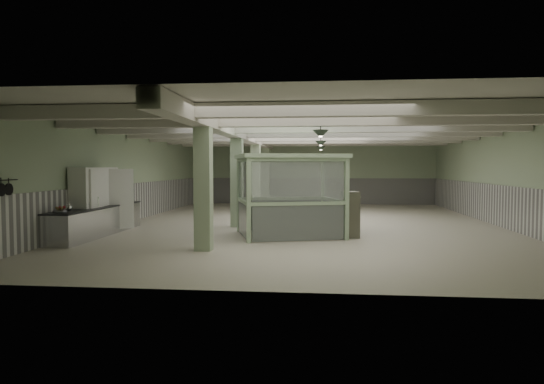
# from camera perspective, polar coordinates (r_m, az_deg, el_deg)

# --- Properties ---
(floor) EXTENTS (20.00, 20.00, 0.00)m
(floor) POSITION_cam_1_polar(r_m,az_deg,el_deg) (18.37, 4.14, -3.79)
(floor) COLOR beige
(floor) RESTS_ON ground
(ceiling) EXTENTS (14.00, 20.00, 0.02)m
(ceiling) POSITION_cam_1_polar(r_m,az_deg,el_deg) (18.29, 4.18, 7.48)
(ceiling) COLOR silver
(ceiling) RESTS_ON wall_back
(wall_back) EXTENTS (14.00, 0.02, 3.60)m
(wall_back) POSITION_cam_1_polar(r_m,az_deg,el_deg) (28.24, 4.75, 2.24)
(wall_back) COLOR #9FB691
(wall_back) RESTS_ON floor
(wall_front) EXTENTS (14.00, 0.02, 3.60)m
(wall_front) POSITION_cam_1_polar(r_m,az_deg,el_deg) (8.26, 2.16, 0.44)
(wall_front) COLOR #9FB691
(wall_front) RESTS_ON floor
(wall_left) EXTENTS (0.02, 20.00, 3.60)m
(wall_left) POSITION_cam_1_polar(r_m,az_deg,el_deg) (19.73, -16.62, 1.80)
(wall_left) COLOR #9FB691
(wall_left) RESTS_ON floor
(wall_right) EXTENTS (0.02, 20.00, 3.60)m
(wall_right) POSITION_cam_1_polar(r_m,az_deg,el_deg) (19.35, 25.37, 1.62)
(wall_right) COLOR #9FB691
(wall_right) RESTS_ON floor
(wainscot_left) EXTENTS (0.05, 19.90, 1.50)m
(wainscot_left) POSITION_cam_1_polar(r_m,az_deg,el_deg) (19.76, -16.51, -1.24)
(wainscot_left) COLOR silver
(wainscot_left) RESTS_ON floor
(wainscot_right) EXTENTS (0.05, 19.90, 1.50)m
(wainscot_right) POSITION_cam_1_polar(r_m,az_deg,el_deg) (19.39, 25.23, -1.48)
(wainscot_right) COLOR silver
(wainscot_right) RESTS_ON floor
(wainscot_back) EXTENTS (13.90, 0.05, 1.50)m
(wainscot_back) POSITION_cam_1_polar(r_m,az_deg,el_deg) (28.25, 4.74, 0.11)
(wainscot_back) COLOR silver
(wainscot_back) RESTS_ON floor
(girder) EXTENTS (0.45, 19.90, 0.40)m
(girder) POSITION_cam_1_polar(r_m,az_deg,el_deg) (18.52, -3.63, 6.74)
(girder) COLOR beige
(girder) RESTS_ON ceiling
(beam_a) EXTENTS (13.90, 0.35, 0.32)m
(beam_a) POSITION_cam_1_polar(r_m,az_deg,el_deg) (10.82, 3.04, 9.64)
(beam_a) COLOR beige
(beam_a) RESTS_ON ceiling
(beam_b) EXTENTS (13.90, 0.35, 0.32)m
(beam_b) POSITION_cam_1_polar(r_m,az_deg,el_deg) (13.30, 3.56, 8.39)
(beam_b) COLOR beige
(beam_b) RESTS_ON ceiling
(beam_c) EXTENTS (13.90, 0.35, 0.32)m
(beam_c) POSITION_cam_1_polar(r_m,az_deg,el_deg) (15.79, 3.92, 7.54)
(beam_c) COLOR beige
(beam_c) RESTS_ON ceiling
(beam_d) EXTENTS (13.90, 0.35, 0.32)m
(beam_d) POSITION_cam_1_polar(r_m,az_deg,el_deg) (18.28, 4.18, 6.92)
(beam_d) COLOR beige
(beam_d) RESTS_ON ceiling
(beam_e) EXTENTS (13.90, 0.35, 0.32)m
(beam_e) POSITION_cam_1_polar(r_m,az_deg,el_deg) (20.78, 4.38, 6.44)
(beam_e) COLOR beige
(beam_e) RESTS_ON ceiling
(beam_f) EXTENTS (13.90, 0.35, 0.32)m
(beam_f) POSITION_cam_1_polar(r_m,az_deg,el_deg) (23.27, 4.53, 6.07)
(beam_f) COLOR beige
(beam_f) RESTS_ON ceiling
(beam_g) EXTENTS (13.90, 0.35, 0.32)m
(beam_g) POSITION_cam_1_polar(r_m,az_deg,el_deg) (25.77, 4.66, 5.77)
(beam_g) COLOR beige
(beam_g) RESTS_ON ceiling
(column_a) EXTENTS (0.42, 0.42, 3.60)m
(column_a) POSITION_cam_1_polar(r_m,az_deg,el_deg) (12.60, -8.08, 1.29)
(column_a) COLOR #A5BC97
(column_a) RESTS_ON floor
(column_b) EXTENTS (0.42, 0.42, 3.60)m
(column_b) POSITION_cam_1_polar(r_m,az_deg,el_deg) (17.50, -4.15, 1.79)
(column_b) COLOR #A5BC97
(column_b) RESTS_ON floor
(column_c) EXTENTS (0.42, 0.42, 3.60)m
(column_c) POSITION_cam_1_polar(r_m,az_deg,el_deg) (22.44, -1.94, 2.06)
(column_c) COLOR #A5BC97
(column_c) RESTS_ON floor
(column_d) EXTENTS (0.42, 0.42, 3.60)m
(column_d) POSITION_cam_1_polar(r_m,az_deg,el_deg) (26.41, -0.77, 2.20)
(column_d) COLOR #A5BC97
(column_d) RESTS_ON floor
(hook_rail) EXTENTS (0.02, 1.20, 0.02)m
(hook_rail) POSITION_cam_1_polar(r_m,az_deg,el_deg) (12.99, -29.23, 1.21)
(hook_rail) COLOR black
(hook_rail) RESTS_ON wall_left
(pendant_front) EXTENTS (0.44, 0.44, 0.22)m
(pendant_front) POSITION_cam_1_polar(r_m,az_deg,el_deg) (13.26, 5.73, 6.80)
(pendant_front) COLOR #2D3C2E
(pendant_front) RESTS_ON ceiling
(pendant_mid) EXTENTS (0.44, 0.44, 0.22)m
(pendant_mid) POSITION_cam_1_polar(r_m,az_deg,el_deg) (18.75, 5.76, 5.68)
(pendant_mid) COLOR #2D3C2E
(pendant_mid) RESTS_ON ceiling
(pendant_back) EXTENTS (0.44, 0.44, 0.22)m
(pendant_back) POSITION_cam_1_polar(r_m,az_deg,el_deg) (23.75, 5.77, 5.11)
(pendant_back) COLOR #2D3C2E
(pendant_back) RESTS_ON ceiling
(prep_counter) EXTENTS (0.89, 5.13, 0.91)m
(prep_counter) POSITION_cam_1_polar(r_m,az_deg,el_deg) (16.34, -19.87, -3.18)
(prep_counter) COLOR #ABACB0
(prep_counter) RESTS_ON floor
(pitcher_near) EXTENTS (0.21, 0.23, 0.25)m
(pitcher_near) POSITION_cam_1_polar(r_m,az_deg,el_deg) (14.81, -22.80, -1.66)
(pitcher_near) COLOR #ABACB0
(pitcher_near) RESTS_ON prep_counter
(pitcher_far) EXTENTS (0.22, 0.24, 0.28)m
(pitcher_far) POSITION_cam_1_polar(r_m,az_deg,el_deg) (17.59, -17.62, -0.82)
(pitcher_far) COLOR #ABACB0
(pitcher_far) RESTS_ON prep_counter
(veg_colander) EXTENTS (0.50, 0.50, 0.17)m
(veg_colander) POSITION_cam_1_polar(r_m,az_deg,el_deg) (14.48, -23.68, -1.93)
(veg_colander) COLOR #45464B
(veg_colander) RESTS_ON prep_counter
(orange_bowl) EXTENTS (0.28, 0.28, 0.08)m
(orange_bowl) POSITION_cam_1_polar(r_m,az_deg,el_deg) (15.64, -20.60, -1.70)
(orange_bowl) COLOR #B2B2B7
(orange_bowl) RESTS_ON prep_counter
(skillet_near) EXTENTS (0.04, 0.30, 0.30)m
(skillet_near) POSITION_cam_1_polar(r_m,az_deg,el_deg) (12.89, -29.25, 0.22)
(skillet_near) COLOR black
(skillet_near) RESTS_ON hook_rail
(skillet_far) EXTENTS (0.04, 0.29, 0.29)m
(skillet_far) POSITION_cam_1_polar(r_m,az_deg,el_deg) (13.12, -28.56, 0.28)
(skillet_far) COLOR black
(skillet_far) RESTS_ON hook_rail
(walkin_cooler) EXTENTS (1.07, 2.28, 2.09)m
(walkin_cooler) POSITION_cam_1_polar(r_m,az_deg,el_deg) (16.42, -20.01, -1.11)
(walkin_cooler) COLOR white
(walkin_cooler) RESTS_ON floor
(guard_booth) EXTENTS (3.78, 3.45, 2.55)m
(guard_booth) POSITION_cam_1_polar(r_m,az_deg,el_deg) (15.16, 2.08, 1.34)
(guard_booth) COLOR #A9C79F
(guard_booth) RESTS_ON floor
(filing_cabinet) EXTENTS (0.56, 0.72, 1.41)m
(filing_cabinet) POSITION_cam_1_polar(r_m,az_deg,el_deg) (15.06, 9.20, -2.62)
(filing_cabinet) COLOR #606050
(filing_cabinet) RESTS_ON floor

